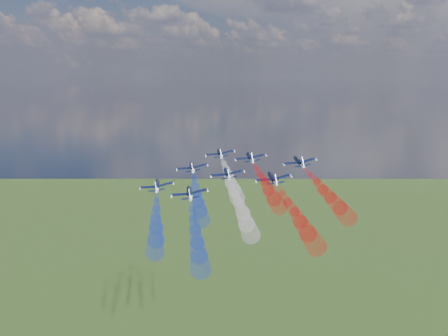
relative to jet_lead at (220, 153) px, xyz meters
The scene contains 16 objects.
jet_lead is the anchor object (origin of this frame).
trail_lead 26.07m from the jet_lead, 50.81° to the right, with size 4.45×40.35×4.45m, color white, non-canonical shape.
jet_inner_left 15.82m from the jet_lead, 93.22° to the right, with size 10.68×13.35×3.56m, color black, non-canonical shape.
trail_inner_left 39.28m from the jet_lead, 66.50° to the right, with size 4.45×40.35×4.45m, color #1835CD, non-canonical shape.
jet_inner_right 15.93m from the jet_lead, 17.52° to the right, with size 10.68×13.35×3.56m, color black, non-canonical shape.
trail_inner_right 40.24m from the jet_lead, 38.23° to the right, with size 4.45×40.35×4.45m, color red, non-canonical shape.
jet_outer_left 34.82m from the jet_lead, 90.72° to the right, with size 10.68×13.35×3.56m, color black, non-canonical shape.
trail_outer_left 57.38m from the jet_lead, 73.69° to the right, with size 4.45×40.35×4.45m, color #1835CD, non-canonical shape.
jet_center_third 27.04m from the jet_lead, 51.99° to the right, with size 10.68×13.35×3.56m, color black, non-canonical shape.
trail_center_third 53.10m from the jet_lead, 51.41° to the right, with size 4.45×40.35×4.45m, color white, non-canonical shape.
jet_outer_right 34.36m from the jet_lead, 10.90° to the right, with size 10.68×13.35×3.56m, color black, non-canonical shape.
trail_outer_right 56.73m from the jet_lead, 27.93° to the right, with size 4.45×40.35×4.45m, color red, non-canonical shape.
jet_rear_left 41.33m from the jet_lead, 68.87° to the right, with size 10.68×13.35×3.56m, color black, non-canonical shape.
trail_rear_left 66.62m from the jet_lead, 61.90° to the right, with size 4.45×40.35×4.45m, color #1835CD, non-canonical shape.
jet_rear_right 39.45m from the jet_lead, 33.97° to the right, with size 10.68×13.35×3.56m, color black, non-canonical shape.
trail_rear_right 64.81m from the jet_lead, 40.63° to the right, with size 4.45×40.35×4.45m, color red, non-canonical shape.
Camera 1 is at (77.87, -148.41, 189.63)m, focal length 42.52 mm.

